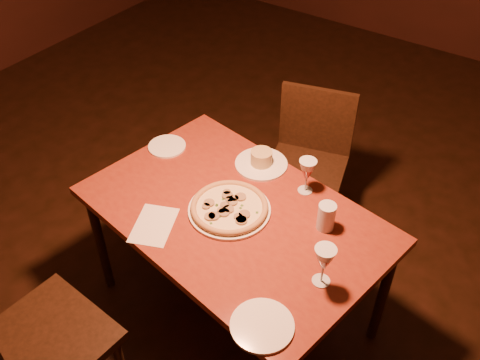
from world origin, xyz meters
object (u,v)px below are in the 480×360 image
Objects in this scene: chair_near at (24,349)px; pizza_plate at (229,208)px; chair_far at (309,158)px; dining_table at (234,222)px.

chair_near is 0.95m from pizza_plate.
dining_table is at bearing -103.01° from chair_far.
chair_far reaches higher than pizza_plate.
chair_near is at bearing -115.28° from chair_far.
dining_table is 0.08m from pizza_plate.
pizza_plate is (0.01, -0.75, 0.23)m from chair_far.
chair_far is (-0.03, 0.75, -0.15)m from dining_table.
pizza_plate reaches higher than dining_table.
dining_table is 1.68× the size of chair_far.
chair_near reaches higher than pizza_plate.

